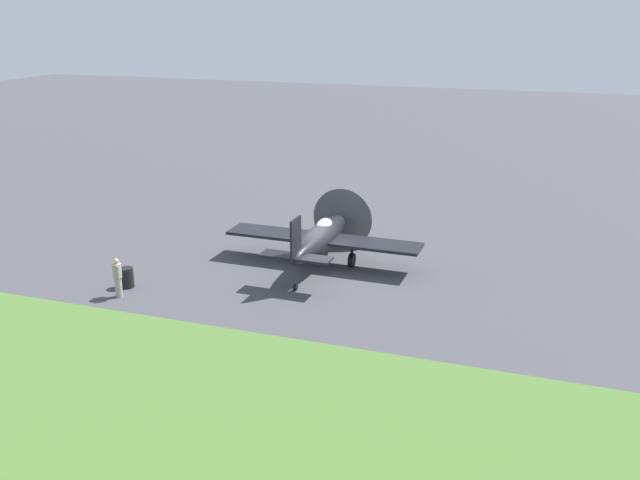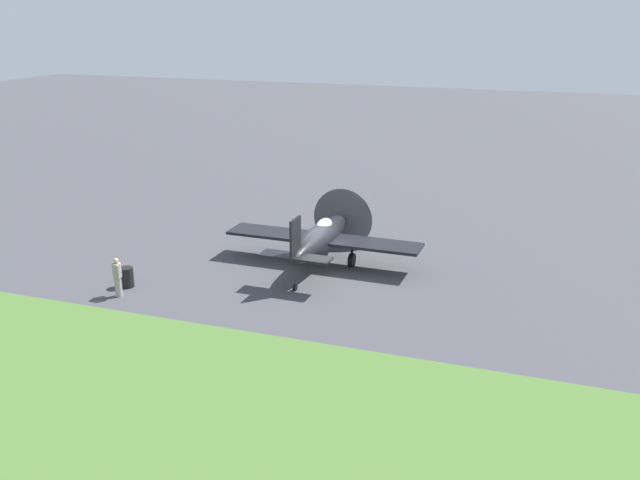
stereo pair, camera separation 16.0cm
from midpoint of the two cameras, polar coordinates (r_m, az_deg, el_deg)
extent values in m
plane|color=#424247|center=(33.16, 0.24, -2.34)|extent=(160.00, 160.00, 0.00)
cube|color=#476B2D|center=(22.59, -10.70, -13.28)|extent=(120.00, 11.00, 0.01)
ellipsoid|color=black|center=(32.96, -0.14, 0.16)|extent=(1.30, 6.72, 1.22)
cube|color=black|center=(33.35, 0.09, 0.12)|extent=(9.49, 1.79, 0.14)
cube|color=black|center=(29.97, -2.14, 0.05)|extent=(0.11, 1.09, 1.87)
cube|color=black|center=(30.22, -2.12, -1.37)|extent=(3.17, 0.92, 0.10)
cone|color=#B7B24C|center=(36.21, 1.81, 1.84)|extent=(0.64, 0.70, 0.63)
cylinder|color=#4C4C51|center=(36.03, 1.71, 1.75)|extent=(3.16, 0.08, 3.16)
ellipsoid|color=#8CB2C6|center=(33.36, 0.21, 1.16)|extent=(0.71, 1.39, 0.69)
cylinder|color=black|center=(34.23, -2.11, -1.08)|extent=(0.22, 0.67, 0.67)
cylinder|color=black|center=(34.08, -2.12, -0.33)|extent=(0.12, 0.12, 0.95)
cylinder|color=black|center=(33.33, 2.47, -1.64)|extent=(0.22, 0.67, 0.67)
cylinder|color=black|center=(33.17, 2.48, -0.87)|extent=(0.12, 0.12, 0.95)
cylinder|color=black|center=(30.63, -2.16, -3.84)|extent=(0.12, 0.32, 0.32)
cylinder|color=#9E998E|center=(31.09, -16.20, -3.69)|extent=(0.30, 0.30, 0.88)
cylinder|color=#9E998E|center=(30.82, -16.32, -2.40)|extent=(0.38, 0.38, 0.62)
sphere|color=tan|center=(30.68, -16.39, -1.66)|extent=(0.23, 0.23, 0.23)
cylinder|color=#9E998E|center=(31.07, -16.40, -2.25)|extent=(0.11, 0.11, 0.59)
cylinder|color=#9E998E|center=(30.58, -16.24, -2.56)|extent=(0.11, 0.11, 0.59)
cylinder|color=black|center=(32.02, -15.56, -2.96)|extent=(0.60, 0.60, 0.90)
camera|label=1|loc=(0.08, -90.14, -0.05)|focal=39.37mm
camera|label=2|loc=(0.08, 89.86, 0.05)|focal=39.37mm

